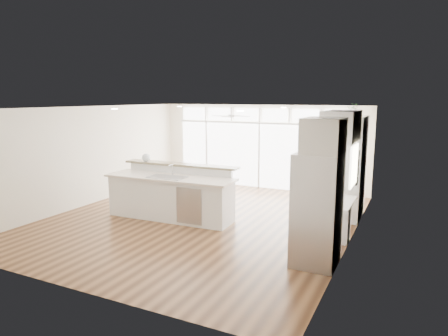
% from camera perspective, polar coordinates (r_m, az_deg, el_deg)
% --- Properties ---
extents(floor, '(7.00, 8.00, 0.02)m').
position_cam_1_polar(floor, '(9.82, -3.33, -7.41)').
color(floor, '#4A2B16').
rests_on(floor, ground).
extents(ceiling, '(7.00, 8.00, 0.02)m').
position_cam_1_polar(ceiling, '(9.37, -3.50, 8.60)').
color(ceiling, white).
rests_on(ceiling, wall_back).
extents(wall_back, '(7.00, 0.04, 2.70)m').
position_cam_1_polar(wall_back, '(13.10, 5.21, 3.07)').
color(wall_back, white).
rests_on(wall_back, floor).
extents(wall_front, '(7.00, 0.04, 2.70)m').
position_cam_1_polar(wall_front, '(6.40, -21.30, -4.99)').
color(wall_front, white).
rests_on(wall_front, floor).
extents(wall_left, '(0.04, 8.00, 2.70)m').
position_cam_1_polar(wall_left, '(11.61, -18.66, 1.68)').
color(wall_left, white).
rests_on(wall_left, floor).
extents(wall_right, '(0.04, 8.00, 2.70)m').
position_cam_1_polar(wall_right, '(8.38, 17.94, -1.34)').
color(wall_right, white).
rests_on(wall_right, floor).
extents(glass_wall, '(5.80, 0.06, 2.08)m').
position_cam_1_polar(glass_wall, '(13.08, 5.10, 1.74)').
color(glass_wall, white).
rests_on(glass_wall, wall_back).
extents(transom_row, '(5.90, 0.06, 0.40)m').
position_cam_1_polar(transom_row, '(12.95, 5.19, 7.57)').
color(transom_row, white).
rests_on(transom_row, wall_back).
extents(desk_window, '(0.04, 0.85, 0.85)m').
position_cam_1_polar(desk_window, '(8.65, 18.04, 0.34)').
color(desk_window, white).
rests_on(desk_window, wall_right).
extents(ceiling_fan, '(1.16, 1.16, 0.32)m').
position_cam_1_polar(ceiling_fan, '(12.10, 1.02, 7.91)').
color(ceiling_fan, silver).
rests_on(ceiling_fan, ceiling).
extents(recessed_lights, '(3.40, 3.00, 0.02)m').
position_cam_1_polar(recessed_lights, '(9.54, -2.90, 8.52)').
color(recessed_lights, white).
rests_on(recessed_lights, ceiling).
extents(oven_cabinet, '(0.64, 1.20, 2.50)m').
position_cam_1_polar(oven_cabinet, '(10.20, 17.54, 0.08)').
color(oven_cabinet, white).
rests_on(oven_cabinet, floor).
extents(desk_nook, '(0.72, 1.30, 0.76)m').
position_cam_1_polar(desk_nook, '(8.96, 15.53, -6.90)').
color(desk_nook, white).
rests_on(desk_nook, floor).
extents(upper_cabinets, '(0.64, 1.30, 0.64)m').
position_cam_1_polar(upper_cabinets, '(8.60, 16.41, 5.75)').
color(upper_cabinets, white).
rests_on(upper_cabinets, wall_right).
extents(refrigerator, '(0.76, 0.90, 2.00)m').
position_cam_1_polar(refrigerator, '(7.23, 13.17, -5.74)').
color(refrigerator, '#A6A5AA').
rests_on(refrigerator, floor).
extents(fridge_cabinet, '(0.64, 0.90, 0.60)m').
position_cam_1_polar(fridge_cabinet, '(6.99, 14.07, 4.53)').
color(fridge_cabinet, white).
rests_on(fridge_cabinet, wall_right).
extents(framed_photos, '(0.06, 0.22, 0.80)m').
position_cam_1_polar(framed_photos, '(9.28, 18.53, 0.01)').
color(framed_photos, black).
rests_on(framed_photos, wall_right).
extents(kitchen_island, '(3.29, 1.36, 1.29)m').
position_cam_1_polar(kitchen_island, '(9.82, -7.68, -3.52)').
color(kitchen_island, white).
rests_on(kitchen_island, floor).
extents(rug, '(0.96, 0.80, 0.01)m').
position_cam_1_polar(rug, '(8.93, 14.04, -9.41)').
color(rug, '#3D2113').
rests_on(rug, floor).
extents(office_chair, '(0.69, 0.66, 1.11)m').
position_cam_1_polar(office_chair, '(9.56, 11.79, -4.59)').
color(office_chair, black).
rests_on(office_chair, floor).
extents(fishbowl, '(0.24, 0.24, 0.22)m').
position_cam_1_polar(fishbowl, '(10.52, -11.08, 1.46)').
color(fishbowl, silver).
rests_on(fishbowl, kitchen_island).
extents(monitor, '(0.11, 0.48, 0.39)m').
position_cam_1_polar(monitor, '(8.82, 15.19, -3.25)').
color(monitor, black).
rests_on(monitor, desk_nook).
extents(keyboard, '(0.16, 0.30, 0.01)m').
position_cam_1_polar(keyboard, '(8.90, 14.06, -4.35)').
color(keyboard, white).
rests_on(keyboard, desk_nook).
extents(potted_plant, '(0.28, 0.31, 0.23)m').
position_cam_1_polar(potted_plant, '(10.06, 17.95, 7.75)').
color(potted_plant, '#34632A').
rests_on(potted_plant, oven_cabinet).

